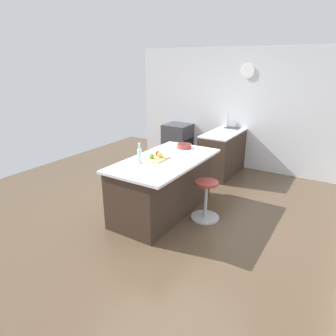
# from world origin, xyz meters

# --- Properties ---
(ground_plane) EXTENTS (7.65, 7.65, 0.00)m
(ground_plane) POSITION_xyz_m (0.00, 0.00, 0.00)
(ground_plane) COLOR brown
(interior_partition_left) EXTENTS (0.15, 5.01, 2.61)m
(interior_partition_left) POSITION_xyz_m (-2.94, 0.00, 1.31)
(interior_partition_left) COLOR silver
(interior_partition_left) RESTS_ON ground_plane
(sink_cabinet) EXTENTS (1.92, 0.60, 1.19)m
(sink_cabinet) POSITION_xyz_m (-2.60, -0.06, 0.46)
(sink_cabinet) COLOR #38281E
(sink_cabinet) RESTS_ON ground_plane
(oven_range) EXTENTS (0.60, 0.61, 0.88)m
(oven_range) POSITION_xyz_m (-2.59, -1.37, 0.44)
(oven_range) COLOR #38383D
(oven_range) RESTS_ON ground_plane
(kitchen_island) EXTENTS (1.90, 1.02, 0.90)m
(kitchen_island) POSITION_xyz_m (-0.10, -0.17, 0.46)
(kitchen_island) COLOR #38281E
(kitchen_island) RESTS_ON ground_plane
(stool_by_window) EXTENTS (0.44, 0.44, 0.62)m
(stool_by_window) POSITION_xyz_m (-0.25, 0.51, 0.29)
(stool_by_window) COLOR #B7B7BC
(stool_by_window) RESTS_ON ground_plane
(cutting_board) EXTENTS (0.36, 0.24, 0.02)m
(cutting_board) POSITION_xyz_m (-0.02, -0.21, 0.91)
(cutting_board) COLOR tan
(cutting_board) RESTS_ON kitchen_island
(apple_yellow) EXTENTS (0.08, 0.08, 0.08)m
(apple_yellow) POSITION_xyz_m (-0.07, -0.21, 0.97)
(apple_yellow) COLOR gold
(apple_yellow) RESTS_ON cutting_board
(apple_green) EXTENTS (0.08, 0.08, 0.08)m
(apple_green) POSITION_xyz_m (0.04, -0.29, 0.96)
(apple_green) COLOR #609E2D
(apple_green) RESTS_ON cutting_board
(apple_red) EXTENTS (0.08, 0.08, 0.08)m
(apple_red) POSITION_xyz_m (-0.13, -0.29, 0.96)
(apple_red) COLOR red
(apple_red) RESTS_ON cutting_board
(water_bottle) EXTENTS (0.06, 0.06, 0.31)m
(water_bottle) POSITION_xyz_m (0.28, -0.33, 1.03)
(water_bottle) COLOR silver
(water_bottle) RESTS_ON kitchen_island
(fruit_bowl) EXTENTS (0.25, 0.25, 0.07)m
(fruit_bowl) POSITION_xyz_m (-0.79, -0.18, 0.94)
(fruit_bowl) COLOR #993833
(fruit_bowl) RESTS_ON kitchen_island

